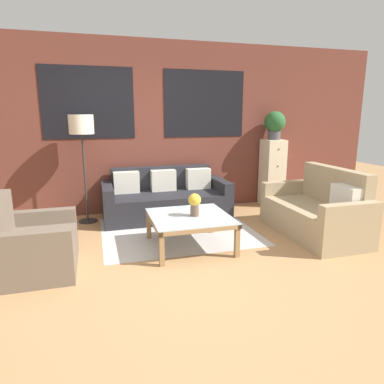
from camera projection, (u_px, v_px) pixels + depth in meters
The scene contains 11 objects.
ground_plane at pixel (189, 268), 3.71m from camera, with size 16.00×16.00×0.00m, color #AD7F51.
wall_back_brick at pixel (149, 128), 5.68m from camera, with size 8.40×0.09×2.80m.
rug at pixel (178, 231), 4.87m from camera, with size 2.11×1.76×0.00m.
couch_dark at pixel (166, 199), 5.52m from camera, with size 1.98×0.88×0.78m.
settee_vintage at pixel (317, 213), 4.68m from camera, with size 0.80×1.53×0.92m.
armchair_corner at pixel (32, 246), 3.57m from camera, with size 0.80×0.93×0.84m.
coffee_table at pixel (190, 220), 4.21m from camera, with size 0.96×0.96×0.41m.
floor_lamp at pixel (82, 130), 5.00m from camera, with size 0.36×0.36×1.62m.
drawer_cabinet at pixel (272, 173), 6.20m from camera, with size 0.36×0.39×1.19m.
potted_plant at pixel (275, 124), 6.01m from camera, with size 0.37×0.37×0.49m.
flower_vase at pixel (195, 203), 4.16m from camera, with size 0.16×0.16×0.28m.
Camera 1 is at (-0.92, -3.31, 1.62)m, focal length 32.00 mm.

